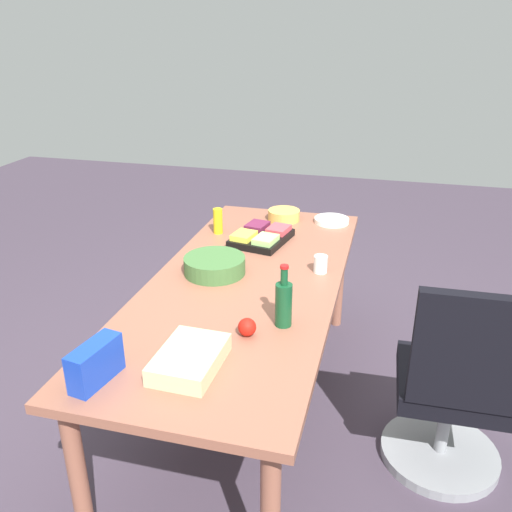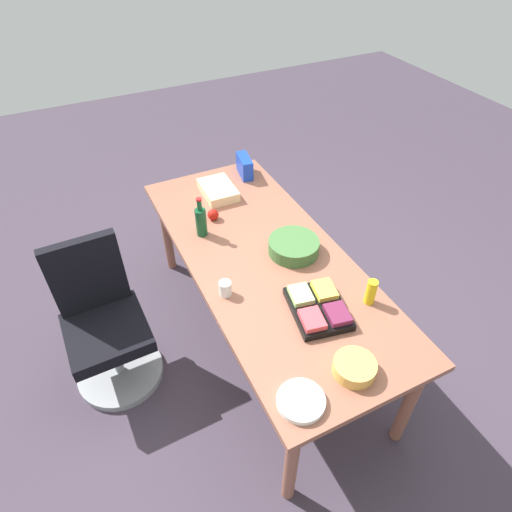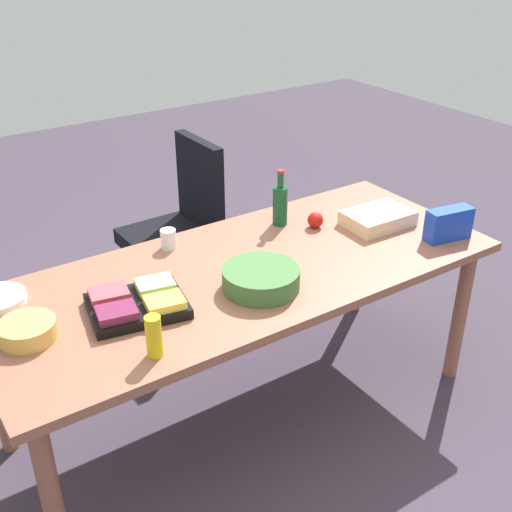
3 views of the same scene
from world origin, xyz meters
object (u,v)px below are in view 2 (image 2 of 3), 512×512
Objects in this scene: paper_cup at (225,288)px; apple_red at (213,215)px; sheet_cake at (218,190)px; mustard_bottle at (371,292)px; fruit_platter at (318,307)px; office_chair at (107,332)px; conference_table at (265,266)px; chip_bowl at (355,367)px; wine_bottle at (201,221)px; paper_plate_stack at (301,401)px; salad_bowl at (294,246)px; chip_bag_blue at (245,166)px.

apple_red is at bearing 163.64° from paper_cup.
sheet_cake is 0.31m from apple_red.
mustard_bottle is 0.30m from fruit_platter.
office_chair is 1.02m from apple_red.
conference_table is 10.86× the size of chip_bowl.
fruit_platter is at bearing 10.89° from apple_red.
paper_cup is 0.32× the size of wine_bottle.
apple_red reaches higher than sheet_cake.
paper_cup is 1.18× the size of apple_red.
conference_table is at bearing 16.38° from apple_red.
apple_red is (-0.50, -0.15, 0.12)m from conference_table.
office_chair is at bearing -148.13° from paper_plate_stack.
apple_red reaches higher than chip_bowl.
office_chair is at bearing -137.44° from chip_bowl.
wine_bottle is (-1.33, 0.04, 0.09)m from paper_plate_stack.
salad_bowl is 0.50m from fruit_platter.
mustard_bottle is (0.59, 0.34, 0.16)m from conference_table.
conference_table is at bearing -179.80° from chip_bowl.
paper_cup is at bearing -74.06° from salad_bowl.
office_chair reaches higher than chip_bag_blue.
mustard_bottle reaches higher than sheet_cake.
apple_red is (-1.45, 0.16, 0.02)m from paper_plate_stack.
chip_bag_blue reaches higher than fruit_platter.
wine_bottle is at bearing 178.49° from paper_plate_stack.
chip_bowl is 0.93× the size of paper_plate_stack.
office_chair is (-0.19, -1.02, -0.31)m from conference_table.
wine_bottle reaches higher than office_chair.
sheet_cake is at bearing 160.01° from paper_cup.
wine_bottle reaches higher than conference_table.
sheet_cake is 1.45× the size of paper_plate_stack.
salad_bowl is 1.13× the size of wine_bottle.
office_chair reaches higher than mustard_bottle.
paper_cup is 0.77m from paper_plate_stack.
office_chair is 4.93× the size of chip_bowl.
fruit_platter is at bearing -102.82° from mustard_bottle.
paper_plate_stack is at bearing -60.64° from mustard_bottle.
chip_bowl is 1.33m from wine_bottle.
wine_bottle is (-0.56, 0.07, 0.06)m from paper_cup.
paper_cup is 0.52m from fruit_platter.
sheet_cake is (-1.69, -0.00, 0.00)m from chip_bowl.
fruit_platter is 5.34× the size of apple_red.
fruit_platter is 1.47m from chip_bag_blue.
mustard_bottle reaches higher than fruit_platter.
mustard_bottle reaches higher than chip_bag_blue.
office_chair is 1.35m from fruit_platter.
salad_bowl is at bearing -163.38° from mustard_bottle.
salad_bowl is (0.04, 0.17, 0.12)m from conference_table.
mustard_bottle is 0.74m from paper_plate_stack.
paper_cup is (0.38, 0.67, 0.43)m from office_chair.
paper_plate_stack is at bearing -17.92° from conference_table.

